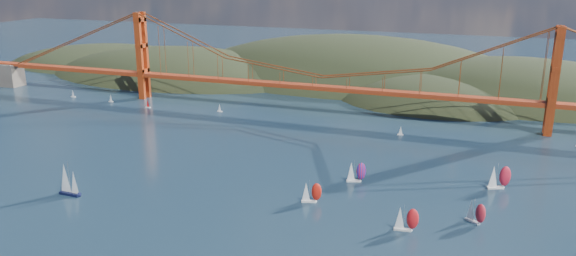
# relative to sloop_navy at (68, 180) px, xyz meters

# --- Properties ---
(headlands) EXTENTS (725.00, 225.00, 96.00)m
(headlands) POSITION_rel_sloop_navy_xyz_m (101.30, 245.01, -18.46)
(headlands) COLOR black
(headlands) RESTS_ON ground
(bridge) EXTENTS (552.00, 12.00, 55.00)m
(bridge) POSITION_rel_sloop_navy_xyz_m (54.61, 146.72, 26.23)
(bridge) COLOR maroon
(bridge) RESTS_ON ground
(sloop_navy) EXTENTS (8.78, 5.02, 13.59)m
(sloop_navy) POSITION_rel_sloop_navy_xyz_m (0.00, 0.00, 0.00)
(sloop_navy) COLOR black
(sloop_navy) RESTS_ON ground
(racer_0) EXTENTS (7.60, 4.55, 8.51)m
(racer_0) POSITION_rel_sloop_navy_xyz_m (88.19, 24.38, -1.98)
(racer_0) COLOR silver
(racer_0) RESTS_ON ground
(racer_1) EXTENTS (8.04, 3.71, 9.09)m
(racer_1) POSITION_rel_sloop_navy_xyz_m (124.16, 13.06, -1.70)
(racer_1) COLOR silver
(racer_1) RESTS_ON ground
(racer_2) EXTENTS (7.41, 6.46, 8.64)m
(racer_2) POSITION_rel_sloop_navy_xyz_m (145.32, 26.83, -1.92)
(racer_2) COLOR white
(racer_2) RESTS_ON ground
(racer_3) EXTENTS (9.21, 6.37, 10.31)m
(racer_3) POSITION_rel_sloop_navy_xyz_m (152.70, 61.52, -1.13)
(racer_3) COLOR silver
(racer_3) RESTS_ON ground
(racer_rwb) EXTENTS (8.10, 5.35, 9.06)m
(racer_rwb) POSITION_rel_sloop_navy_xyz_m (98.98, 49.79, -1.72)
(racer_rwb) COLOR silver
(racer_rwb) RESTS_ON ground
(distant_boat_0) EXTENTS (3.00, 2.00, 4.70)m
(distant_boat_0) POSITION_rel_sloop_navy_xyz_m (-109.41, 132.56, -3.59)
(distant_boat_0) COLOR silver
(distant_boat_0) RESTS_ON ground
(distant_boat_1) EXTENTS (3.00, 2.00, 4.70)m
(distant_boat_1) POSITION_rel_sloop_navy_xyz_m (-77.57, 129.56, -3.59)
(distant_boat_1) COLOR silver
(distant_boat_1) RESTS_ON ground
(distant_boat_2) EXTENTS (3.00, 2.00, 4.70)m
(distant_boat_2) POSITION_rel_sloop_navy_xyz_m (-47.42, 125.05, -3.59)
(distant_boat_2) COLOR silver
(distant_boat_2) RESTS_ON ground
(distant_boat_3) EXTENTS (3.00, 2.00, 4.70)m
(distant_boat_3) POSITION_rel_sloop_navy_xyz_m (-1.95, 130.89, -3.59)
(distant_boat_3) COLOR silver
(distant_boat_3) RESTS_ON ground
(distant_boat_8) EXTENTS (3.00, 2.00, 4.70)m
(distant_boat_8) POSITION_rel_sloop_navy_xyz_m (105.91, 119.90, -3.59)
(distant_boat_8) COLOR silver
(distant_boat_8) RESTS_ON ground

